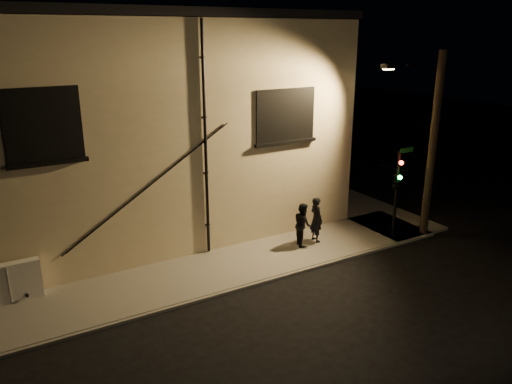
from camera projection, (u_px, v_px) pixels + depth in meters
ground at (292, 274)px, 17.29m from camera, size 90.00×90.00×0.00m
sidewalk at (258, 226)px, 21.47m from camera, size 21.00×16.00×0.12m
building at (122, 118)px, 21.88m from camera, size 16.20×12.23×8.80m
utility_cabinet at (8, 283)px, 15.13m from camera, size 1.89×0.32×1.25m
pedestrian_a at (316, 219)px, 19.49m from camera, size 0.46×0.68×1.81m
pedestrian_b at (303, 224)px, 19.15m from camera, size 0.88×0.99×1.70m
traffic_signal at (396, 180)px, 19.30m from camera, size 1.28×2.13×3.61m
streetlamp_pole at (430, 142)px, 19.46m from camera, size 2.03×1.39×7.40m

